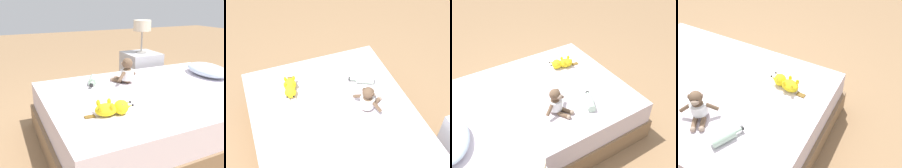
% 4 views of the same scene
% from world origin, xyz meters
% --- Properties ---
extents(ground_plane, '(16.00, 16.00, 0.00)m').
position_xyz_m(ground_plane, '(0.00, 0.00, 0.00)').
color(ground_plane, '#93704C').
extents(bed, '(1.37, 1.95, 0.43)m').
position_xyz_m(bed, '(0.00, 0.00, 0.21)').
color(bed, '#846647').
rests_on(bed, ground_plane).
extents(plush_monkey, '(0.25, 0.26, 0.24)m').
position_xyz_m(plush_monkey, '(-0.29, -0.16, 0.53)').
color(plush_monkey, brown).
rests_on(plush_monkey, bed).
extents(plush_yellow_creature, '(0.14, 0.33, 0.10)m').
position_xyz_m(plush_yellow_creature, '(0.28, -0.56, 0.48)').
color(plush_yellow_creature, yellow).
rests_on(plush_yellow_creature, bed).
extents(glass_bottle, '(0.23, 0.15, 0.07)m').
position_xyz_m(glass_bottle, '(-0.38, -0.45, 0.46)').
color(glass_bottle, '#B2D1B7').
rests_on(glass_bottle, bed).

